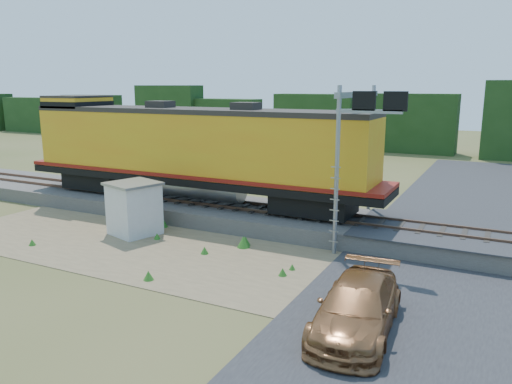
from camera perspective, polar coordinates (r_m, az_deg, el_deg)
The scene contains 11 objects.
ground at distance 20.23m, azimuth -2.69°, elevation -8.39°, with size 140.00×140.00×0.00m, color #475123.
ballast at distance 25.24m, azimuth 4.04°, elevation -3.27°, with size 70.00×5.00×0.80m, color slate.
rails at distance 25.12m, azimuth 4.05°, elevation -2.21°, with size 70.00×1.54×0.16m.
dirt_shoulder at distance 21.62m, azimuth -6.68°, elevation -7.05°, with size 26.00×8.00×0.03m, color #8C7754.
road at distance 18.72m, azimuth 17.84°, elevation -10.43°, with size 7.00×66.00×0.86m.
tree_line_north at distance 55.41m, azimuth 17.19°, elevation 7.41°, with size 130.00×3.00×6.50m.
weed_clumps at distance 22.15m, azimuth -10.52°, elevation -6.74°, with size 15.00×6.20×0.56m, color #2D6F1F, non-canonical shape.
locomotive at distance 27.49m, azimuth -7.66°, elevation 4.90°, with size 21.40×3.26×5.52m.
shed at distance 24.65m, azimuth -13.75°, elevation -1.81°, with size 2.69×2.69×2.56m.
signal_gantry at distance 22.63m, azimuth 11.92°, elevation 7.38°, with size 2.81×6.20×7.09m.
car at distance 15.16m, azimuth 11.46°, elevation -12.80°, with size 2.11×5.20×1.51m, color #955F37.
Camera 1 is at (9.40, -16.46, 7.07)m, focal length 35.00 mm.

